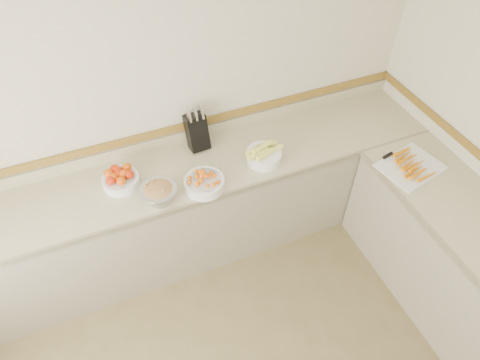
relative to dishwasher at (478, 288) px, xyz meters
name	(u,v)px	position (x,y,z in m)	size (l,w,h in m)	color
back_wall	(159,103)	(-1.69, 1.75, 0.87)	(4.00, 4.00, 0.00)	beige
counter_back	(184,212)	(-1.69, 1.43, 0.02)	(4.00, 0.65, 1.08)	tan
dishwasher	(478,288)	(0.00, 0.00, 0.00)	(0.63, 0.60, 0.84)	white
knife_block	(197,131)	(-1.47, 1.65, 0.62)	(0.16, 0.19, 0.36)	black
tomato_bowl	(120,178)	(-2.10, 1.47, 0.53)	(0.26, 0.26, 0.13)	white
cherry_tomato_bowl	(204,182)	(-1.56, 1.22, 0.52)	(0.28, 0.28, 0.15)	white
corn_bowl	(264,154)	(-1.07, 1.31, 0.53)	(0.29, 0.27, 0.16)	white
rhubarb_bowl	(159,193)	(-1.89, 1.22, 0.54)	(0.26, 0.26, 0.15)	#B2B2BA
cutting_board	(411,165)	(-0.10, 0.83, 0.49)	(0.50, 0.43, 0.06)	white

